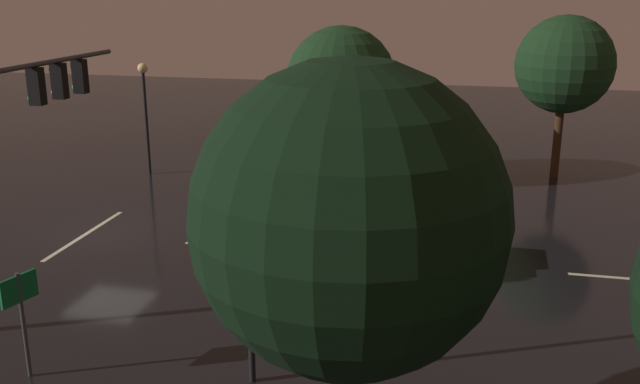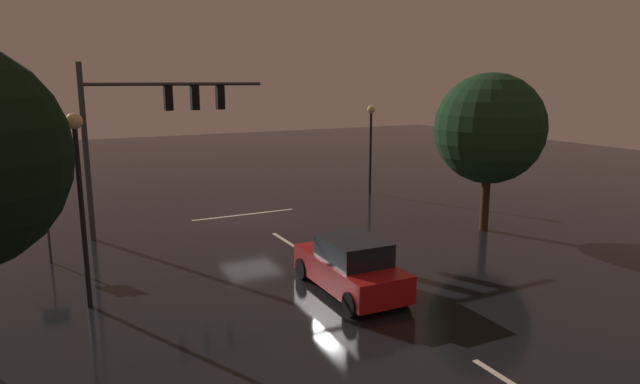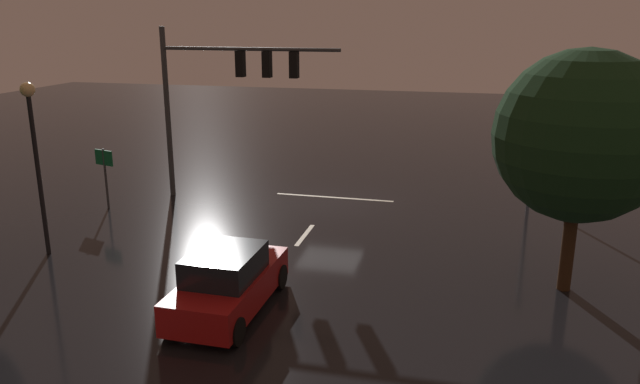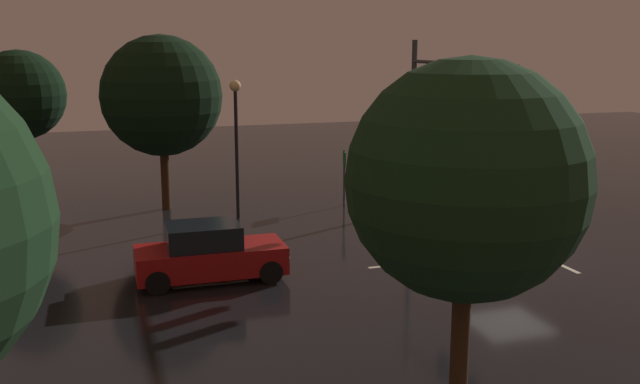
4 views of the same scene
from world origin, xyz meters
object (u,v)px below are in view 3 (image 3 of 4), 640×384
(car_approaching, at_px, (228,282))
(route_sign, at_px, (105,166))
(street_lamp_right_kerb, at_px, (34,138))
(tree_left_far, at_px, (581,137))
(street_lamp_left_kerb, at_px, (536,118))
(traffic_signal_assembly, at_px, (226,81))

(car_approaching, xyz_separation_m, route_sign, (7.97, -7.13, 0.94))
(car_approaching, xyz_separation_m, street_lamp_right_kerb, (7.13, -2.35, 2.98))
(tree_left_far, bearing_deg, street_lamp_left_kerb, -88.25)
(street_lamp_right_kerb, bearing_deg, traffic_signal_assembly, -115.11)
(street_lamp_right_kerb, bearing_deg, car_approaching, 161.76)
(street_lamp_left_kerb, xyz_separation_m, tree_left_far, (-0.26, 8.65, 0.86))
(tree_left_far, bearing_deg, traffic_signal_assembly, -26.23)
(traffic_signal_assembly, bearing_deg, street_lamp_left_kerb, -168.00)
(car_approaching, bearing_deg, street_lamp_right_kerb, -18.24)
(street_lamp_right_kerb, bearing_deg, tree_left_far, -176.02)
(traffic_signal_assembly, xyz_separation_m, street_lamp_left_kerb, (-12.07, -2.57, -1.40))
(route_sign, xyz_separation_m, tree_left_far, (-16.54, 3.69, 2.58))
(street_lamp_right_kerb, height_order, route_sign, street_lamp_right_kerb)
(traffic_signal_assembly, xyz_separation_m, route_sign, (4.21, 2.39, -3.13))
(street_lamp_left_kerb, bearing_deg, route_sign, 16.94)
(street_lamp_left_kerb, bearing_deg, traffic_signal_assembly, 12.00)
(route_sign, relative_size, tree_left_far, 0.36)
(traffic_signal_assembly, relative_size, street_lamp_right_kerb, 1.35)
(car_approaching, relative_size, street_lamp_right_kerb, 0.81)
(street_lamp_right_kerb, xyz_separation_m, tree_left_far, (-15.70, -1.09, 0.54))
(traffic_signal_assembly, distance_m, route_sign, 5.76)
(traffic_signal_assembly, xyz_separation_m, tree_left_far, (-12.34, 6.08, -0.54))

